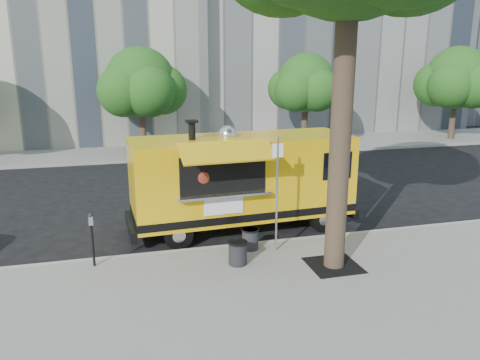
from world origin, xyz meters
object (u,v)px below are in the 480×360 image
object	(u,v)px
trash_bin_left	(238,252)
far_tree_c	(306,83)
far_tree_d	(457,78)
parking_meter	(92,233)
far_tree_b	(140,82)
sign_post	(277,188)
trash_bin_right	(250,238)
food_truck	(242,179)

from	to	relation	value
trash_bin_left	far_tree_c	bearing A→B (deg)	62.32
far_tree_c	far_tree_d	world-z (taller)	far_tree_d
far_tree_c	trash_bin_left	size ratio (longest dim) A/B	8.97
far_tree_d	parking_meter	xyz separation A→B (m)	(-21.00, -13.95, -2.91)
far_tree_b	far_tree_c	size ratio (longest dim) A/B	1.06
far_tree_c	trash_bin_left	bearing A→B (deg)	-117.68
sign_post	parking_meter	world-z (taller)	sign_post
far_tree_c	sign_post	xyz separation A→B (m)	(-6.45, -13.95, -1.87)
far_tree_b	trash_bin_right	xyz separation A→B (m)	(1.93, -14.00, -3.38)
trash_bin_left	trash_bin_right	size ratio (longest dim) A/B	1.04
parking_meter	far_tree_c	bearing A→B (deg)	51.34
far_tree_c	far_tree_d	size ratio (longest dim) A/B	0.92
trash_bin_left	parking_meter	bearing A→B (deg)	166.96
far_tree_c	trash_bin_right	size ratio (longest dim) A/B	9.35
far_tree_b	parking_meter	distance (m)	14.48
sign_post	far_tree_d	bearing A→B (deg)	40.70
far_tree_b	trash_bin_right	bearing A→B (deg)	-82.16
far_tree_b	far_tree_d	world-z (taller)	far_tree_d
far_tree_d	food_truck	bearing A→B (deg)	-144.41
far_tree_b	far_tree_c	bearing A→B (deg)	-1.91
far_tree_b	food_truck	distance (m)	12.53
far_tree_c	far_tree_d	distance (m)	10.00
sign_post	parking_meter	size ratio (longest dim) A/B	2.25
far_tree_b	trash_bin_left	xyz separation A→B (m)	(1.38, -14.83, -3.37)
far_tree_b	sign_post	xyz separation A→B (m)	(2.55, -14.25, -1.98)
far_tree_c	trash_bin_left	distance (m)	16.73
sign_post	food_truck	bearing A→B (deg)	99.71
trash_bin_right	far_tree_c	bearing A→B (deg)	62.69
food_truck	sign_post	bearing A→B (deg)	-83.46
parking_meter	trash_bin_right	world-z (taller)	parking_meter
far_tree_b	parking_meter	world-z (taller)	far_tree_b
parking_meter	trash_bin_left	bearing A→B (deg)	-13.04
far_tree_d	sign_post	distance (m)	21.79
far_tree_d	sign_post	size ratio (longest dim) A/B	1.88
parking_meter	far_tree_b	bearing A→B (deg)	81.90
far_tree_b	parking_meter	xyz separation A→B (m)	(-2.00, -14.05, -2.85)
sign_post	trash_bin_left	world-z (taller)	sign_post
far_tree_d	parking_meter	distance (m)	25.38
far_tree_d	sign_post	bearing A→B (deg)	-139.30
far_tree_c	trash_bin_left	world-z (taller)	far_tree_c
sign_post	trash_bin_left	size ratio (longest dim) A/B	5.16
far_tree_d	far_tree_b	bearing A→B (deg)	179.70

